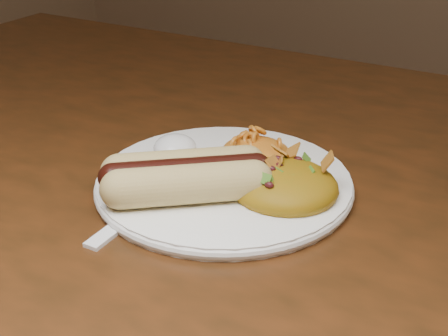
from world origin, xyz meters
The scene contains 7 objects.
table centered at (0.00, 0.00, 0.66)m, with size 1.60×0.90×0.75m.
plate centered at (-0.08, -0.03, 0.76)m, with size 0.26×0.26×0.01m, color white.
hotdog centered at (-0.10, -0.08, 0.78)m, with size 0.12×0.14×0.04m.
mac_and_cheese centered at (-0.08, 0.03, 0.78)m, with size 0.07×0.07×0.03m, color gold.
sour_cream centered at (-0.15, -0.01, 0.78)m, with size 0.05×0.05×0.03m, color white.
taco_salad centered at (-0.02, -0.03, 0.78)m, with size 0.11×0.10×0.05m.
fork centered at (-0.13, -0.13, 0.75)m, with size 0.02×0.14×0.00m, color white.
Camera 1 is at (0.19, -0.51, 1.05)m, focal length 50.00 mm.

